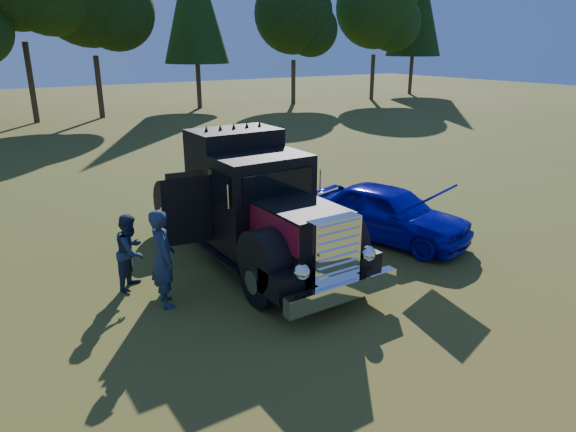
% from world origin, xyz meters
% --- Properties ---
extents(ground, '(120.00, 120.00, 0.00)m').
position_xyz_m(ground, '(0.00, 0.00, 0.00)').
color(ground, '#3A4F17').
rests_on(ground, ground).
extents(diamond_t_truck, '(3.37, 7.16, 3.00)m').
position_xyz_m(diamond_t_truck, '(0.65, 2.65, 1.28)').
color(diamond_t_truck, black).
rests_on(diamond_t_truck, ground).
extents(hotrod_coupe, '(2.90, 4.60, 1.89)m').
position_xyz_m(hotrod_coupe, '(4.25, 1.88, 0.73)').
color(hotrod_coupe, '#080CAD').
rests_on(hotrod_coupe, ground).
extents(spectator_near, '(0.55, 0.77, 1.97)m').
position_xyz_m(spectator_near, '(-1.92, 1.64, 0.99)').
color(spectator_near, '#1D2B43').
rests_on(spectator_near, ground).
extents(spectator_far, '(0.98, 0.99, 1.61)m').
position_xyz_m(spectator_far, '(-2.22, 2.78, 0.81)').
color(spectator_far, navy).
rests_on(spectator_far, ground).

